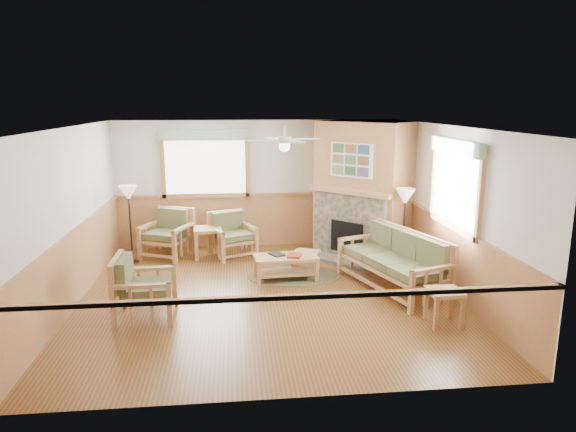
{
  "coord_description": "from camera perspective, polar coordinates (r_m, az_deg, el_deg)",
  "views": [
    {
      "loc": [
        -0.5,
        -7.86,
        3.08
      ],
      "look_at": [
        0.4,
        0.7,
        1.15
      ],
      "focal_mm": 32.0,
      "sensor_mm": 36.0,
      "label": 1
    }
  ],
  "objects": [
    {
      "name": "braided_rug",
      "position": [
        9.31,
        0.71,
        -6.63
      ],
      "size": [
        1.67,
        1.67,
        0.01
      ],
      "primitive_type": "cylinder",
      "rotation": [
        0.0,
        0.0,
        -0.0
      ],
      "color": "brown",
      "rests_on": "floor"
    },
    {
      "name": "sofa",
      "position": [
        8.74,
        11.51,
        -4.9
      ],
      "size": [
        2.27,
        1.5,
        0.97
      ],
      "primitive_type": null,
      "rotation": [
        0.0,
        0.0,
        -1.24
      ],
      "color": "tan",
      "rests_on": "floor"
    },
    {
      "name": "floor_lamp_right",
      "position": [
        9.6,
        12.72,
        -1.56
      ],
      "size": [
        0.39,
        0.39,
        1.55
      ],
      "primitive_type": null,
      "rotation": [
        0.0,
        0.0,
        0.11
      ],
      "color": "black",
      "rests_on": "floor"
    },
    {
      "name": "floor_lamp_left",
      "position": [
        10.31,
        -17.12,
        -0.9
      ],
      "size": [
        0.43,
        0.43,
        1.53
      ],
      "primitive_type": null,
      "rotation": [
        0.0,
        0.0,
        0.26
      ],
      "color": "black",
      "rests_on": "floor"
    },
    {
      "name": "coffee_table",
      "position": [
        9.06,
        -0.25,
        -5.76
      ],
      "size": [
        1.13,
        0.63,
        0.44
      ],
      "primitive_type": null,
      "rotation": [
        0.0,
        0.0,
        0.08
      ],
      "color": "tan",
      "rests_on": "floor"
    },
    {
      "name": "window_back",
      "position": [
        10.85,
        -9.3,
        9.57
      ],
      "size": [
        1.9,
        0.16,
        1.5
      ],
      "primitive_type": null,
      "color": "white",
      "rests_on": "wall_back"
    },
    {
      "name": "end_table_sofa",
      "position": [
        7.64,
        16.94,
        -9.65
      ],
      "size": [
        0.46,
        0.44,
        0.51
      ],
      "primitive_type": null,
      "rotation": [
        0.0,
        0.0,
        0.02
      ],
      "color": "tan",
      "rests_on": "floor"
    },
    {
      "name": "fireplace",
      "position": [
        10.38,
        8.32,
        2.91
      ],
      "size": [
        3.11,
        3.11,
        2.7
      ],
      "primitive_type": null,
      "rotation": [
        0.0,
        0.0,
        -0.79
      ],
      "color": "#AB7446",
      "rests_on": "floor"
    },
    {
      "name": "wall_back",
      "position": [
        11.01,
        -3.34,
        3.57
      ],
      "size": [
        6.0,
        0.02,
        2.7
      ],
      "primitive_type": "cube",
      "color": "silver",
      "rests_on": "floor"
    },
    {
      "name": "armchair_left",
      "position": [
        7.73,
        -15.61,
        -7.64
      ],
      "size": [
        0.84,
        0.84,
        0.93
      ],
      "primitive_type": null,
      "rotation": [
        0.0,
        0.0,
        1.59
      ],
      "color": "tan",
      "rests_on": "floor"
    },
    {
      "name": "end_table_chairs",
      "position": [
        10.44,
        -8.87,
        -2.93
      ],
      "size": [
        0.58,
        0.56,
        0.61
      ],
      "primitive_type": null,
      "rotation": [
        0.0,
        0.0,
        0.06
      ],
      "color": "tan",
      "rests_on": "floor"
    },
    {
      "name": "floor",
      "position": [
        8.46,
        -2.22,
        -8.76
      ],
      "size": [
        6.0,
        6.0,
        0.01
      ],
      "primitive_type": "cube",
      "color": "brown",
      "rests_on": "ground"
    },
    {
      "name": "armchair_back_right",
      "position": [
        10.42,
        -6.18,
        -2.11
      ],
      "size": [
        1.04,
        1.04,
        0.88
      ],
      "primitive_type": null,
      "rotation": [
        0.0,
        0.0,
        0.41
      ],
      "color": "tan",
      "rests_on": "floor"
    },
    {
      "name": "book_dark",
      "position": [
        9.04,
        -1.24,
        -4.19
      ],
      "size": [
        0.3,
        0.33,
        0.03
      ],
      "primitive_type": "cube",
      "rotation": [
        0.0,
        0.0,
        0.47
      ],
      "color": "black",
      "rests_on": "coffee_table"
    },
    {
      "name": "footstool",
      "position": [
        9.45,
        2.0,
        -5.14
      ],
      "size": [
        0.59,
        0.59,
        0.39
      ],
      "primitive_type": null,
      "rotation": [
        0.0,
        0.0,
        -0.4
      ],
      "color": "tan",
      "rests_on": "floor"
    },
    {
      "name": "wall_front",
      "position": [
        5.18,
        -0.11,
        -6.86
      ],
      "size": [
        6.0,
        0.02,
        2.7
      ],
      "primitive_type": "cube",
      "color": "silver",
      "rests_on": "floor"
    },
    {
      "name": "ceiling",
      "position": [
        7.88,
        -2.39,
        9.87
      ],
      "size": [
        6.0,
        6.0,
        0.01
      ],
      "primitive_type": "cube",
      "color": "white",
      "rests_on": "floor"
    },
    {
      "name": "wall_right",
      "position": [
        8.77,
        17.64,
        0.67
      ],
      "size": [
        0.02,
        6.0,
        2.7
      ],
      "primitive_type": "cube",
      "color": "silver",
      "rests_on": "floor"
    },
    {
      "name": "wainscot",
      "position": [
        8.27,
        -2.26,
        -5.18
      ],
      "size": [
        6.0,
        6.0,
        1.1
      ],
      "primitive_type": null,
      "color": "#AB7446",
      "rests_on": "floor"
    },
    {
      "name": "wall_left",
      "position": [
        8.42,
        -23.12,
        -0.24
      ],
      "size": [
        0.02,
        6.0,
        2.7
      ],
      "primitive_type": "cube",
      "color": "silver",
      "rests_on": "floor"
    },
    {
      "name": "window_right",
      "position": [
        8.42,
        18.47,
        8.26
      ],
      "size": [
        0.16,
        1.9,
        1.5
      ],
      "primitive_type": null,
      "color": "white",
      "rests_on": "wall_right"
    },
    {
      "name": "book_red",
      "position": [
        8.95,
        0.74,
        -4.32
      ],
      "size": [
        0.3,
        0.35,
        0.03
      ],
      "primitive_type": "cube",
      "rotation": [
        0.0,
        0.0,
        -0.29
      ],
      "color": "maroon",
      "rests_on": "coffee_table"
    },
    {
      "name": "armchair_back_left",
      "position": [
        10.59,
        -13.31,
        -1.93
      ],
      "size": [
        1.12,
        1.12,
        0.95
      ],
      "primitive_type": null,
      "rotation": [
        0.0,
        0.0,
        -0.42
      ],
      "color": "tan",
      "rests_on": "floor"
    },
    {
      "name": "ceiling_fan",
      "position": [
        8.21,
        -0.41,
        9.71
      ],
      "size": [
        1.59,
        1.59,
        0.36
      ],
      "primitive_type": null,
      "rotation": [
        0.0,
        0.0,
        0.35
      ],
      "color": "white",
      "rests_on": "ceiling"
    }
  ]
}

